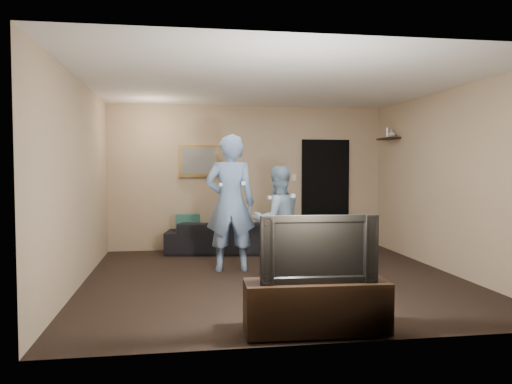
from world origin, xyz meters
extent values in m
plane|color=black|center=(0.00, 0.00, 0.00)|extent=(5.00, 5.00, 0.00)
cube|color=silver|center=(0.00, 0.00, 2.60)|extent=(5.00, 5.00, 0.04)
cube|color=tan|center=(0.00, 2.50, 1.30)|extent=(5.00, 0.04, 2.60)
cube|color=tan|center=(0.00, -2.50, 1.30)|extent=(5.00, 0.04, 2.60)
cube|color=tan|center=(-2.50, 0.00, 1.30)|extent=(0.04, 5.00, 2.60)
cube|color=tan|center=(2.50, 0.00, 1.30)|extent=(0.04, 5.00, 2.60)
imported|color=black|center=(-0.53, 2.08, 0.28)|extent=(1.99, 1.02, 0.56)
cube|color=#184A3E|center=(-1.11, 2.08, 0.48)|extent=(0.41, 0.16, 0.41)
cube|color=olive|center=(-0.90, 2.48, 1.60)|extent=(0.72, 0.05, 0.57)
cube|color=slate|center=(-0.90, 2.45, 1.60)|extent=(0.62, 0.01, 0.47)
cube|color=black|center=(1.45, 2.47, 1.00)|extent=(0.90, 0.06, 2.00)
cube|color=silver|center=(0.85, 2.48, 1.30)|extent=(0.08, 0.02, 0.12)
cube|color=black|center=(2.39, 1.80, 1.99)|extent=(0.20, 0.60, 0.03)
imported|color=#BABABF|center=(2.39, 1.67, 2.08)|extent=(0.15, 0.15, 0.14)
cylinder|color=#BAB9BE|center=(2.39, 1.85, 2.09)|extent=(0.06, 0.06, 0.18)
cube|color=black|center=(-0.05, -2.24, 0.25)|extent=(1.31, 0.47, 0.46)
imported|color=black|center=(-0.05, -2.24, 0.78)|extent=(1.05, 0.18, 0.60)
imported|color=#7BA0D5|center=(-0.53, 0.60, 0.98)|extent=(0.75, 0.52, 1.96)
cube|color=white|center=(-0.69, 0.38, 1.25)|extent=(0.04, 0.14, 0.04)
cube|color=white|center=(-0.37, 0.38, 1.27)|extent=(0.05, 0.09, 0.05)
imported|color=#7E9CB7|center=(0.10, 0.26, 0.75)|extent=(0.83, 0.70, 1.51)
cube|color=white|center=(-0.06, 0.04, 1.09)|extent=(0.04, 0.14, 0.04)
cube|color=white|center=(0.26, 0.04, 1.11)|extent=(0.05, 0.09, 0.05)
camera|label=1|loc=(-1.27, -6.52, 1.51)|focal=35.00mm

